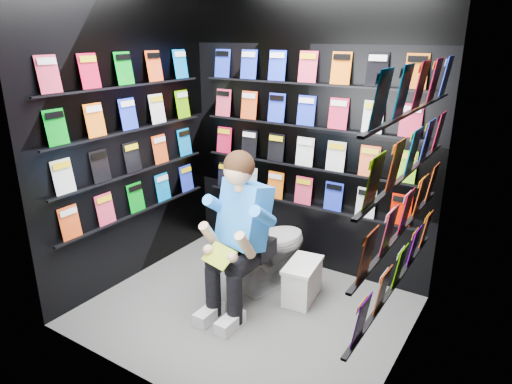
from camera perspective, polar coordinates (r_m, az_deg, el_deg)
The scene contains 13 objects.
floor at distance 3.82m, azimuth -1.28°, elevation -14.61°, with size 2.40×2.40×0.00m, color #62625F.
wall_back at distance 4.13m, azimuth 6.40°, elevation 7.52°, with size 2.40×0.04×2.60m, color black.
wall_front at distance 2.55m, azimuth -14.09°, elevation -0.27°, with size 2.40×0.04×2.60m, color black.
wall_left at distance 4.06m, azimuth -15.73°, elevation 6.74°, with size 0.04×2.00×2.60m, color black.
wall_right at distance 2.82m, azimuth 19.24°, elevation 1.06°, with size 0.04×2.00×2.60m, color black.
comics_back at distance 4.10m, azimuth 6.22°, elevation 7.52°, with size 2.10×0.06×1.37m, color #EC4D19, non-canonical shape.
comics_left at distance 4.04m, azimuth -15.45°, elevation 6.77°, with size 0.06×1.70×1.37m, color #EC4D19, non-canonical shape.
comics_right at distance 2.82m, azimuth 18.66°, elevation 1.27°, with size 0.06×1.70×1.37m, color #EC4D19, non-canonical shape.
toilet at distance 4.03m, azimuth 1.74°, elevation -6.68°, with size 0.42×0.75×0.73m, color white.
longbox at distance 3.92m, azimuth 5.79°, elevation -11.18°, with size 0.22×0.40×0.30m, color white.
longbox_lid at distance 3.84m, azimuth 5.88°, elevation -9.04°, with size 0.24×0.42×0.03m, color white.
reader at distance 3.57m, azimuth -1.34°, elevation -2.99°, with size 0.53×0.78×1.43m, color blue, non-canonical shape.
held_comic at distance 3.40m, azimuth -4.64°, elevation -7.95°, with size 0.26×0.01×0.18m, color green.
Camera 1 is at (1.78, -2.63, 2.12)m, focal length 32.00 mm.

